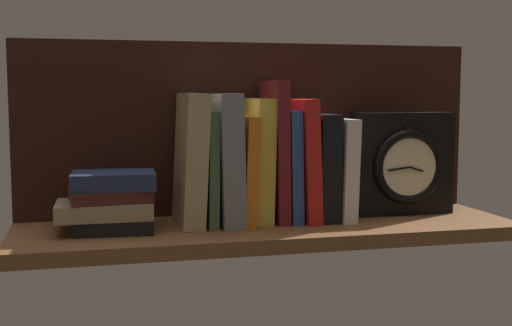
# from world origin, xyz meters

# --- Properties ---
(ground_plane) EXTENTS (0.90, 0.27, 0.03)m
(ground_plane) POSITION_xyz_m (0.00, 0.00, -0.01)
(ground_plane) COLOR brown
(back_panel) EXTENTS (0.90, 0.01, 0.33)m
(back_panel) POSITION_xyz_m (0.00, 0.13, 0.17)
(back_panel) COLOR black
(back_panel) RESTS_ON ground_plane
(book_tan_shortstories) EXTENTS (0.05, 0.16, 0.24)m
(book_tan_shortstories) POSITION_xyz_m (-0.14, 0.04, 0.12)
(book_tan_shortstories) COLOR tan
(book_tan_shortstories) RESTS_ON ground_plane
(book_green_romantic) EXTENTS (0.02, 0.14, 0.21)m
(book_green_romantic) POSITION_xyz_m (-0.11, 0.04, 0.10)
(book_green_romantic) COLOR #476B44
(book_green_romantic) RESTS_ON ground_plane
(book_gray_chess) EXTENTS (0.04, 0.17, 0.24)m
(book_gray_chess) POSITION_xyz_m (-0.07, 0.04, 0.12)
(book_gray_chess) COLOR gray
(book_gray_chess) RESTS_ON ground_plane
(book_orange_pandolfini) EXTENTS (0.03, 0.16, 0.20)m
(book_orange_pandolfini) POSITION_xyz_m (-0.04, 0.04, 0.10)
(book_orange_pandolfini) COLOR orange
(book_orange_pandolfini) RESTS_ON ground_plane
(book_yellow_seinlanguage) EXTENTS (0.04, 0.12, 0.23)m
(book_yellow_seinlanguage) POSITION_xyz_m (-0.01, 0.04, 0.11)
(book_yellow_seinlanguage) COLOR gold
(book_yellow_seinlanguage) RESTS_ON ground_plane
(book_maroon_dawkins) EXTENTS (0.02, 0.14, 0.26)m
(book_maroon_dawkins) POSITION_xyz_m (0.02, 0.04, 0.13)
(book_maroon_dawkins) COLOR maroon
(book_maroon_dawkins) RESTS_ON ground_plane
(book_blue_modern) EXTENTS (0.03, 0.14, 0.21)m
(book_blue_modern) POSITION_xyz_m (0.04, 0.04, 0.10)
(book_blue_modern) COLOR #2D4C8E
(book_blue_modern) RESTS_ON ground_plane
(book_red_requiem) EXTENTS (0.04, 0.16, 0.23)m
(book_red_requiem) POSITION_xyz_m (0.07, 0.04, 0.11)
(book_red_requiem) COLOR red
(book_red_requiem) RESTS_ON ground_plane
(book_black_skeptic) EXTENTS (0.04, 0.15, 0.20)m
(book_black_skeptic) POSITION_xyz_m (0.11, 0.04, 0.10)
(book_black_skeptic) COLOR black
(book_black_skeptic) RESTS_ON ground_plane
(book_white_catcher) EXTENTS (0.03, 0.16, 0.19)m
(book_white_catcher) POSITION_xyz_m (0.14, 0.04, 0.09)
(book_white_catcher) COLOR silver
(book_white_catcher) RESTS_ON ground_plane
(framed_clock) EXTENTS (0.20, 0.07, 0.20)m
(framed_clock) POSITION_xyz_m (0.28, 0.04, 0.10)
(framed_clock) COLOR black
(framed_clock) RESTS_ON ground_plane
(book_stack_side) EXTENTS (0.17, 0.14, 0.10)m
(book_stack_side) POSITION_xyz_m (-0.28, 0.01, 0.05)
(book_stack_side) COLOR black
(book_stack_side) RESTS_ON ground_plane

